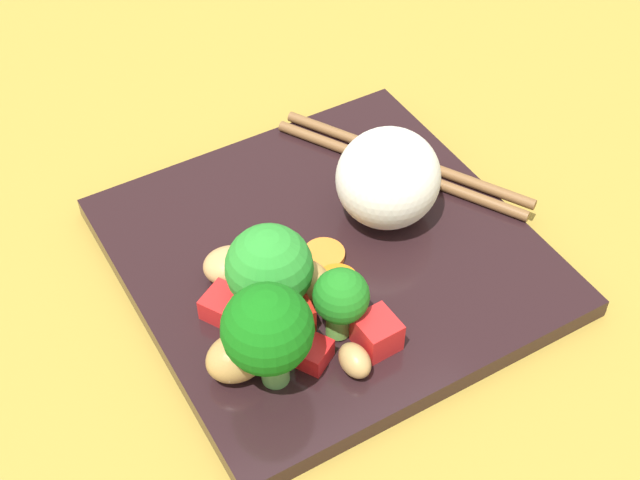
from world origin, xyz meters
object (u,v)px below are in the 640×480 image
(square_plate, at_px, (329,255))
(rice_mound, at_px, (388,178))
(chopstick_pair, at_px, (402,164))
(broccoli_floret_0, at_px, (269,268))
(carrot_slice_0, at_px, (261,349))

(square_plate, height_order, rice_mound, rice_mound)
(square_plate, relative_size, rice_mound, 3.52)
(square_plate, height_order, chopstick_pair, chopstick_pair)
(broccoli_floret_0, bearing_deg, carrot_slice_0, -35.71)
(carrot_slice_0, height_order, chopstick_pair, chopstick_pair)
(square_plate, bearing_deg, rice_mound, 102.01)
(square_plate, relative_size, broccoli_floret_0, 4.17)
(broccoli_floret_0, relative_size, chopstick_pair, 0.35)
(rice_mound, bearing_deg, broccoli_floret_0, -70.57)
(square_plate, distance_m, chopstick_pair, 0.10)
(carrot_slice_0, relative_size, chopstick_pair, 0.11)
(square_plate, distance_m, rice_mound, 0.07)
(square_plate, relative_size, chopstick_pair, 1.44)
(square_plate, relative_size, carrot_slice_0, 13.38)
(rice_mound, relative_size, chopstick_pair, 0.41)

